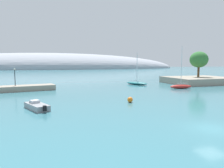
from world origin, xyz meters
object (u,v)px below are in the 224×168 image
object	(u,v)px
sailboat_red_mid_mooring	(181,86)
harbor_lamp_post	(15,75)
sailboat_teal_near_shore	(137,83)
motorboat_grey_foreground	(37,106)
tree_clump_shore	(199,60)
mooring_buoy_orange	(130,100)

from	to	relation	value
sailboat_red_mid_mooring	harbor_lamp_post	xyz separation A→B (m)	(-39.19, 6.22, 3.12)
sailboat_teal_near_shore	sailboat_red_mid_mooring	bearing A→B (deg)	-1.49
sailboat_teal_near_shore	harbor_lamp_post	size ratio (longest dim) A/B	2.35
sailboat_teal_near_shore	motorboat_grey_foreground	xyz separation A→B (m)	(-26.89, -27.01, -0.09)
tree_clump_shore	motorboat_grey_foreground	xyz separation A→B (m)	(-47.65, -25.86, -7.05)
motorboat_grey_foreground	harbor_lamp_post	world-z (taller)	harbor_lamp_post
sailboat_teal_near_shore	mooring_buoy_orange	size ratio (longest dim) A/B	10.44
tree_clump_shore	harbor_lamp_post	xyz separation A→B (m)	(-53.17, -4.67, -3.77)
sailboat_teal_near_shore	harbor_lamp_post	distance (m)	33.08
sailboat_teal_near_shore	harbor_lamp_post	bearing A→B (deg)	-110.71
mooring_buoy_orange	motorboat_grey_foreground	bearing A→B (deg)	-175.90
sailboat_red_mid_mooring	sailboat_teal_near_shore	bearing A→B (deg)	-53.46
tree_clump_shore	motorboat_grey_foreground	bearing A→B (deg)	-151.51
sailboat_teal_near_shore	sailboat_red_mid_mooring	distance (m)	13.82
tree_clump_shore	sailboat_red_mid_mooring	xyz separation A→B (m)	(-13.97, -10.89, -6.89)
motorboat_grey_foreground	mooring_buoy_orange	size ratio (longest dim) A/B	6.07
sailboat_teal_near_shore	harbor_lamp_post	xyz separation A→B (m)	(-32.41, -5.82, 3.19)
motorboat_grey_foreground	harbor_lamp_post	size ratio (longest dim) A/B	1.37
sailboat_teal_near_shore	motorboat_grey_foreground	size ratio (longest dim) A/B	1.72
tree_clump_shore	sailboat_red_mid_mooring	distance (m)	19.01
sailboat_red_mid_mooring	motorboat_grey_foreground	xyz separation A→B (m)	(-33.67, -14.97, -0.16)
tree_clump_shore	sailboat_teal_near_shore	world-z (taller)	tree_clump_shore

